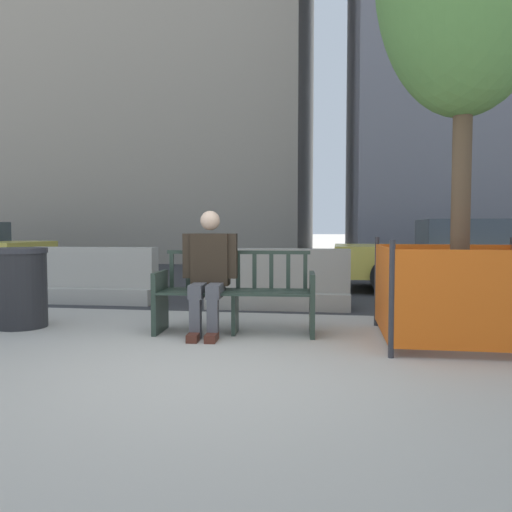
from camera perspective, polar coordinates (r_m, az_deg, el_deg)
ground_plane at (r=4.11m, az=-6.35°, el=-12.71°), size 200.00×200.00×0.00m
street_asphalt at (r=12.61m, az=3.91°, el=-1.96°), size 120.00×12.00×0.01m
street_bench at (r=5.38m, az=-2.38°, el=-4.62°), size 1.72×0.63×0.88m
seated_person at (r=5.33m, az=-5.39°, el=-1.52°), size 0.59×0.74×1.31m
jersey_barrier_centre at (r=7.08m, az=2.56°, el=-3.21°), size 2.01×0.71×0.84m
jersey_barrier_left at (r=8.01m, az=-18.19°, el=-2.62°), size 2.01×0.70×0.84m
construction_fence at (r=5.32m, az=22.18°, el=-3.66°), size 1.51×1.51×1.03m
car_taxi_near at (r=9.68m, az=23.52°, el=0.05°), size 4.79×1.93×1.29m
trash_bin at (r=6.27m, az=-25.26°, el=-3.26°), size 0.58×0.58×0.91m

